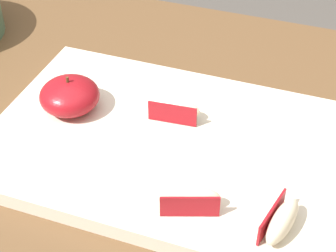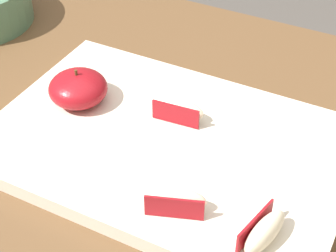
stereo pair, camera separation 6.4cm
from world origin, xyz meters
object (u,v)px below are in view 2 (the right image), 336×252
object	(u,v)px
cutting_board	(168,145)
apple_wedge_left	(175,200)
apple_wedge_front	(264,231)
apple_wedge_near_knife	(179,109)
apple_half_skin_up	(78,88)

from	to	relation	value
cutting_board	apple_wedge_left	bearing A→B (deg)	-58.79
apple_wedge_front	apple_wedge_left	world-z (taller)	same
cutting_board	apple_wedge_left	size ratio (longest dim) A/B	6.36
apple_wedge_front	apple_wedge_near_knife	xyz separation A→B (m)	(-0.16, 0.13, 0.00)
apple_wedge_front	apple_wedge_left	size ratio (longest dim) A/B	1.00
cutting_board	apple_half_skin_up	xyz separation A→B (m)	(-0.13, 0.01, 0.03)
apple_wedge_front	cutting_board	bearing A→B (deg)	148.68
apple_half_skin_up	apple_wedge_front	bearing A→B (deg)	-20.22
apple_half_skin_up	apple_wedge_near_knife	distance (m)	0.13
cutting_board	apple_wedge_near_knife	world-z (taller)	apple_wedge_near_knife
cutting_board	apple_wedge_near_knife	size ratio (longest dim) A/B	6.53
cutting_board	apple_wedge_near_knife	distance (m)	0.05
cutting_board	apple_wedge_front	xyz separation A→B (m)	(0.15, -0.09, 0.02)
cutting_board	apple_half_skin_up	bearing A→B (deg)	174.31
apple_half_skin_up	apple_wedge_left	bearing A→B (deg)	-29.38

